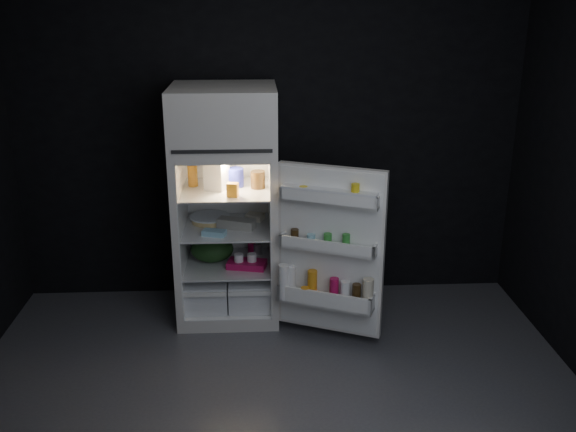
{
  "coord_description": "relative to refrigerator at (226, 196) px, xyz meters",
  "views": [
    {
      "loc": [
        -0.1,
        -3.31,
        2.41
      ],
      "look_at": [
        0.12,
        1.0,
        0.9
      ],
      "focal_mm": 40.0,
      "sensor_mm": 36.0,
      "label": 1
    }
  ],
  "objects": [
    {
      "name": "amber_bottle",
      "position": [
        -0.25,
        0.04,
        0.18
      ],
      "size": [
        0.1,
        0.1,
        0.22
      ],
      "primitive_type": "cylinder",
      "rotation": [
        0.0,
        0.0,
        -0.39
      ],
      "color": "#BC751E",
      "rests_on": "refrigerator"
    },
    {
      "name": "yogurt_tray",
      "position": [
        0.15,
        -0.13,
        -0.5
      ],
      "size": [
        0.32,
        0.21,
        0.05
      ],
      "primitive_type": "cube",
      "rotation": [
        0.0,
        0.0,
        -0.21
      ],
      "color": "#B10F49",
      "rests_on": "refrigerator"
    },
    {
      "name": "small_can_silver",
      "position": [
        0.23,
        0.13,
        -0.48
      ],
      "size": [
        0.08,
        0.08,
        0.09
      ],
      "primitive_type": "cylinder",
      "rotation": [
        0.0,
        0.0,
        -0.2
      ],
      "color": "silver",
      "rests_on": "refrigerator"
    },
    {
      "name": "pie",
      "position": [
        -0.14,
        0.07,
        -0.21
      ],
      "size": [
        0.29,
        0.29,
        0.04
      ],
      "primitive_type": "cylinder",
      "rotation": [
        0.0,
        0.0,
        -0.01
      ],
      "color": "tan",
      "rests_on": "refrigerator"
    },
    {
      "name": "milk_jug",
      "position": [
        -0.06,
        -0.04,
        0.19
      ],
      "size": [
        0.19,
        0.19,
        0.24
      ],
      "primitive_type": "cube",
      "rotation": [
        0.0,
        0.0,
        -0.39
      ],
      "color": "white",
      "rests_on": "refrigerator"
    },
    {
      "name": "small_carton",
      "position": [
        0.06,
        -0.24,
        0.12
      ],
      "size": [
        0.09,
        0.07,
        0.1
      ],
      "primitive_type": "cube",
      "rotation": [
        0.0,
        0.0,
        -0.24
      ],
      "color": "orange",
      "rests_on": "refrigerator"
    },
    {
      "name": "produce_bag",
      "position": [
        -0.12,
        0.01,
        -0.43
      ],
      "size": [
        0.38,
        0.34,
        0.2
      ],
      "primitive_type": "ellipsoid",
      "rotation": [
        0.0,
        0.0,
        -0.19
      ],
      "color": "#193815",
      "rests_on": "refrigerator"
    },
    {
      "name": "refrigerator",
      "position": [
        0.0,
        0.0,
        0.0
      ],
      "size": [
        0.76,
        0.71,
        1.78
      ],
      "color": "silver",
      "rests_on": "ground"
    },
    {
      "name": "small_can_red",
      "position": [
        0.18,
        0.14,
        -0.48
      ],
      "size": [
        0.08,
        0.08,
        0.09
      ],
      "primitive_type": "cylinder",
      "rotation": [
        0.0,
        0.0,
        -0.23
      ],
      "color": "#B10F49",
      "rests_on": "refrigerator"
    },
    {
      "name": "mayo_jar",
      "position": [
        0.07,
        0.02,
        0.14
      ],
      "size": [
        0.15,
        0.15,
        0.14
      ],
      "primitive_type": "cylinder",
      "rotation": [
        0.0,
        0.0,
        -0.21
      ],
      "color": "#1C2399",
      "rests_on": "refrigerator"
    },
    {
      "name": "flat_package",
      "position": [
        -0.09,
        -0.23,
        -0.21
      ],
      "size": [
        0.19,
        0.13,
        0.04
      ],
      "primitive_type": "cube",
      "rotation": [
        0.0,
        0.0,
        -0.27
      ],
      "color": "#81B3C7",
      "rests_on": "refrigerator"
    },
    {
      "name": "fridge_door",
      "position": [
        0.72,
        -0.53,
        -0.27
      ],
      "size": [
        0.74,
        0.46,
        1.22
      ],
      "color": "silver",
      "rests_on": "ground"
    },
    {
      "name": "floor",
      "position": [
        0.33,
        -1.32,
        -0.96
      ],
      "size": [
        4.0,
        3.4,
        0.0
      ],
      "primitive_type": "cube",
      "color": "#4E4E53",
      "rests_on": "ground"
    },
    {
      "name": "wall_front",
      "position": [
        0.33,
        -3.02,
        0.39
      ],
      "size": [
        4.0,
        0.0,
        2.7
      ],
      "primitive_type": "cube",
      "color": "black",
      "rests_on": "ground"
    },
    {
      "name": "wall_back",
      "position": [
        0.33,
        0.38,
        0.39
      ],
      "size": [
        4.0,
        0.0,
        2.7
      ],
      "primitive_type": "cube",
      "color": "black",
      "rests_on": "ground"
    },
    {
      "name": "jam_jar",
      "position": [
        0.24,
        -0.03,
        0.14
      ],
      "size": [
        0.11,
        0.11,
        0.13
      ],
      "primitive_type": "cylinder",
      "rotation": [
        0.0,
        0.0,
        -0.03
      ],
      "color": "#32210D",
      "rests_on": "refrigerator"
    },
    {
      "name": "egg_carton",
      "position": [
        0.07,
        -0.08,
        -0.19
      ],
      "size": [
        0.3,
        0.2,
        0.07
      ],
      "primitive_type": "cube",
      "rotation": [
        0.0,
        0.0,
        -0.35
      ],
      "color": "gray",
      "rests_on": "refrigerator"
    },
    {
      "name": "wrapped_pkg",
      "position": [
        0.21,
        0.1,
        -0.2
      ],
      "size": [
        0.16,
        0.15,
        0.05
      ],
      "primitive_type": "cube",
      "rotation": [
        0.0,
        0.0,
        -0.38
      ],
      "color": "beige",
      "rests_on": "refrigerator"
    }
  ]
}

